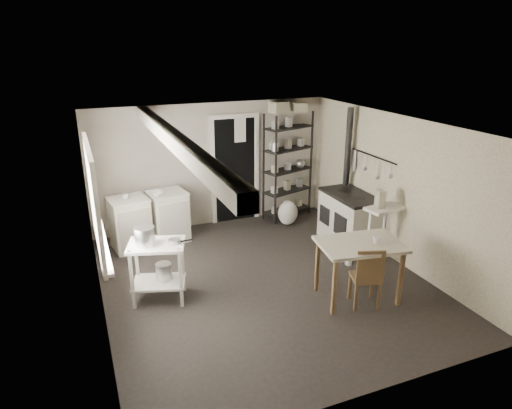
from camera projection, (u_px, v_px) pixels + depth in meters
name	position (u px, v px, depth m)	size (l,w,h in m)	color
floor	(264.00, 281.00, 6.73)	(5.00, 5.00, 0.00)	black
ceiling	(265.00, 125.00, 5.95)	(5.00, 5.00, 0.00)	silver
wall_back	(212.00, 165.00, 8.52)	(4.50, 0.02, 2.30)	#AAA091
wall_front	(371.00, 295.00, 4.16)	(4.50, 0.02, 2.30)	#AAA091
wall_left	(94.00, 232.00, 5.55)	(0.02, 5.00, 2.30)	#AAA091
wall_right	(396.00, 189.00, 7.14)	(0.02, 5.00, 2.30)	#AAA091
window	(92.00, 199.00, 5.61)	(0.12, 1.76, 1.28)	silver
doorway	(235.00, 171.00, 8.71)	(0.96, 0.10, 2.08)	silver
ceiling_beam	(174.00, 140.00, 5.56)	(0.18, 5.00, 0.18)	silver
wallpaper_panel	(396.00, 189.00, 7.14)	(0.01, 5.00, 2.30)	beige
utensil_rail	(372.00, 156.00, 7.51)	(0.06, 1.20, 0.44)	#B8B8BB
prep_table	(158.00, 273.00, 6.13)	(0.73, 0.52, 0.83)	silver
stockpot	(145.00, 237.00, 5.91)	(0.26, 0.26, 0.28)	#B8B8BB
saucepan	(174.00, 242.00, 5.98)	(0.17, 0.17, 0.09)	#B8B8BB
bucket	(164.00, 272.00, 6.19)	(0.22, 0.22, 0.24)	#B8B8BB
base_cabinets	(150.00, 219.00, 7.83)	(1.35, 0.58, 0.89)	beige
mixing_bowl	(156.00, 191.00, 7.66)	(0.31, 0.31, 0.07)	silver
counter_cup	(125.00, 195.00, 7.46)	(0.12, 0.12, 0.09)	silver
shelf_rack	(288.00, 171.00, 8.90)	(0.99, 0.38, 2.08)	black
shelf_jar	(271.00, 151.00, 8.67)	(0.08, 0.09, 0.19)	silver
storage_box_a	(279.00, 117.00, 8.49)	(0.30, 0.26, 0.21)	beige
storage_box_b	(299.00, 117.00, 8.62)	(0.26, 0.24, 0.16)	beige
stove	(349.00, 220.00, 7.85)	(0.63, 1.14, 0.90)	beige
stovepipe	(348.00, 147.00, 7.95)	(0.11, 0.11, 1.48)	black
side_ledge	(382.00, 238.00, 7.14)	(0.62, 0.33, 0.95)	silver
oats_box	(380.00, 203.00, 6.94)	(0.11, 0.18, 0.27)	beige
work_table	(358.00, 273.00, 6.17)	(1.09, 0.76, 0.83)	beige
table_cup	(376.00, 245.00, 6.02)	(0.10, 0.10, 0.09)	silver
chair	(366.00, 272.00, 5.98)	(0.36, 0.38, 0.87)	brown
flour_sack	(288.00, 213.00, 8.73)	(0.39, 0.33, 0.47)	beige
floor_crock	(349.00, 260.00, 7.20)	(0.11, 0.11, 0.14)	silver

